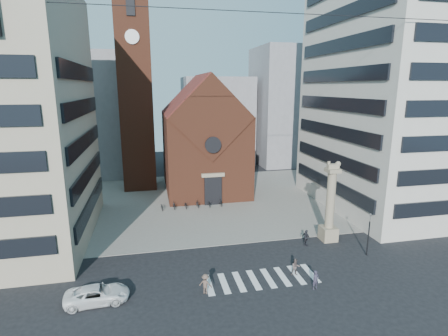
{
  "coord_description": "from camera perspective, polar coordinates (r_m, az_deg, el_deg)",
  "views": [
    {
      "loc": [
        -8.21,
        -28.7,
        16.07
      ],
      "look_at": [
        -0.35,
        8.0,
        7.31
      ],
      "focal_mm": 28.0,
      "sensor_mm": 36.0,
      "label": 1
    }
  ],
  "objects": [
    {
      "name": "ground",
      "position": [
        33.9,
        3.54,
        -15.19
      ],
      "size": [
        120.0,
        120.0,
        0.0
      ],
      "primitive_type": "plane",
      "color": "black",
      "rests_on": "ground"
    },
    {
      "name": "piazza",
      "position": [
        50.99,
        -2.21,
        -5.22
      ],
      "size": [
        46.0,
        30.0,
        0.05
      ],
      "primitive_type": "cube",
      "color": "gray",
      "rests_on": "ground"
    },
    {
      "name": "zebra_crossing",
      "position": [
        31.54,
        6.08,
        -17.56
      ],
      "size": [
        10.2,
        3.2,
        0.01
      ],
      "primitive_type": null,
      "color": "white",
      "rests_on": "ground"
    },
    {
      "name": "church",
      "position": [
        54.95,
        -3.37,
        4.65
      ],
      "size": [
        12.0,
        16.65,
        18.0
      ],
      "color": "brown",
      "rests_on": "ground"
    },
    {
      "name": "campanile",
      "position": [
        56.72,
        -14.23,
        12.4
      ],
      "size": [
        5.5,
        5.5,
        31.2
      ],
      "color": "brown",
      "rests_on": "ground"
    },
    {
      "name": "building_right",
      "position": [
        51.9,
        26.87,
        11.68
      ],
      "size": [
        18.0,
        22.0,
        32.0
      ],
      "primitive_type": "cube",
      "color": "#BDB6AB",
      "rests_on": "ground"
    },
    {
      "name": "bg_block_left",
      "position": [
        69.89,
        -21.99,
        8.03
      ],
      "size": [
        16.0,
        14.0,
        22.0
      ],
      "primitive_type": "cube",
      "color": "gray",
      "rests_on": "ground"
    },
    {
      "name": "bg_block_mid",
      "position": [
        75.39,
        -1.18,
        7.75
      ],
      "size": [
        14.0,
        12.0,
        18.0
      ],
      "primitive_type": "cube",
      "color": "gray",
      "rests_on": "ground"
    },
    {
      "name": "bg_block_right",
      "position": [
        76.99,
        11.2,
        9.86
      ],
      "size": [
        16.0,
        14.0,
        24.0
      ],
      "primitive_type": "cube",
      "color": "gray",
      "rests_on": "ground"
    },
    {
      "name": "lion_column",
      "position": [
        38.67,
        16.91,
        -6.49
      ],
      "size": [
        1.63,
        1.6,
        8.68
      ],
      "color": "gray",
      "rests_on": "ground"
    },
    {
      "name": "traffic_light",
      "position": [
        36.95,
        22.55,
        -9.83
      ],
      "size": [
        0.13,
        0.16,
        4.3
      ],
      "color": "black",
      "rests_on": "ground"
    },
    {
      "name": "white_car",
      "position": [
        29.84,
        -19.99,
        -18.83
      ],
      "size": [
        4.87,
        2.48,
        1.32
      ],
      "primitive_type": "imported",
      "rotation": [
        0.0,
        0.0,
        1.63
      ],
      "color": "white",
      "rests_on": "ground"
    },
    {
      "name": "pedestrian_0",
      "position": [
        30.61,
        14.73,
        -17.25
      ],
      "size": [
        0.66,
        0.51,
        1.61
      ],
      "primitive_type": "imported",
      "rotation": [
        0.0,
        0.0,
        0.23
      ],
      "color": "#2F2B3C",
      "rests_on": "ground"
    },
    {
      "name": "pedestrian_1",
      "position": [
        32.15,
        11.6,
        -15.57
      ],
      "size": [
        0.81,
        0.66,
        1.55
      ],
      "primitive_type": "imported",
      "rotation": [
        0.0,
        0.0,
        -0.11
      ],
      "color": "#574846",
      "rests_on": "ground"
    },
    {
      "name": "pedestrian_2",
      "position": [
        37.68,
        13.26,
        -11.03
      ],
      "size": [
        0.78,
        1.1,
        1.73
      ],
      "primitive_type": "imported",
      "rotation": [
        0.0,
        0.0,
        1.96
      ],
      "color": "black",
      "rests_on": "ground"
    },
    {
      "name": "pedestrian_3",
      "position": [
        29.2,
        -3.04,
        -18.36
      ],
      "size": [
        1.22,
        1.04,
        1.64
      ],
      "primitive_type": "imported",
      "rotation": [
        0.0,
        0.0,
        2.65
      ],
      "color": "brown",
      "rests_on": "ground"
    },
    {
      "name": "scooter_0",
      "position": [
        47.54,
        -10.1,
        -6.23
      ],
      "size": [
        0.66,
        1.65,
        0.85
      ],
      "primitive_type": "imported",
      "rotation": [
        0.0,
        0.0,
        0.06
      ],
      "color": "#232326",
      "rests_on": "piazza"
    },
    {
      "name": "scooter_1",
      "position": [
        47.59,
        -8.18,
        -6.08
      ],
      "size": [
        0.54,
        1.59,
        0.94
      ],
      "primitive_type": "imported",
      "rotation": [
        0.0,
        0.0,
        0.06
      ],
      "color": "#232326",
      "rests_on": "piazza"
    },
    {
      "name": "scooter_2",
      "position": [
        47.72,
        -6.26,
        -6.02
      ],
      "size": [
        0.66,
        1.65,
        0.85
      ],
      "primitive_type": "imported",
      "rotation": [
        0.0,
        0.0,
        0.06
      ],
      "color": "#232326",
      "rests_on": "piazza"
    },
    {
      "name": "scooter_3",
      "position": [
        47.88,
        -4.36,
        -5.86
      ],
      "size": [
        0.54,
        1.59,
        0.94
      ],
      "primitive_type": "imported",
      "rotation": [
        0.0,
        0.0,
        0.06
      ],
      "color": "#232326",
      "rests_on": "piazza"
    },
    {
      "name": "scooter_4",
      "position": [
        48.12,
        -2.47,
        -5.79
      ],
      "size": [
        0.66,
        1.65,
        0.85
      ],
      "primitive_type": "imported",
      "rotation": [
        0.0,
        0.0,
        0.06
      ],
      "color": "#232326",
      "rests_on": "piazza"
    },
    {
      "name": "scooter_5",
      "position": [
        48.37,
        -0.61,
        -5.62
      ],
      "size": [
        0.54,
        1.59,
        0.94
      ],
      "primitive_type": "imported",
      "rotation": [
        0.0,
        0.0,
        0.06
      ],
      "color": "#232326",
      "rests_on": "piazza"
    }
  ]
}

